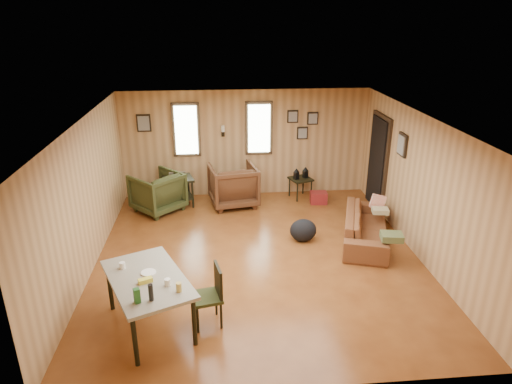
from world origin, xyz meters
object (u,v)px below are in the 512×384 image
Objects in this scene: sofa at (366,222)px; recliner_green at (157,190)px; recliner_brown at (233,183)px; side_table at (301,177)px; dining_table at (148,283)px; end_table at (178,187)px.

recliner_green is (-3.96, 1.75, 0.08)m from sofa.
side_table is (1.53, 0.27, -0.01)m from recliner_brown.
sofa is 4.33m from recliner_green.
recliner_green is at bearing -171.89° from side_table.
side_table is at bearing 179.85° from recliner_brown.
recliner_green is 3.17m from side_table.
recliner_brown is 4.30m from dining_table.
recliner_brown is 1.07× the size of recliner_green.
sofa is 4.24m from dining_table.
dining_table reaches higher than end_table.
recliner_green reaches higher than sofa.
recliner_brown reaches higher than sofa.
recliner_brown reaches higher than end_table.
recliner_green is 0.54× the size of dining_table.
recliner_brown reaches higher than side_table.
recliner_brown is 1.61m from recliner_green.
recliner_brown is at bearing -170.17° from side_table.
sofa is at bearing 112.53° from recliner_green.
dining_table is at bearing 62.60° from recliner_brown.
sofa is 2.34m from side_table.
dining_table reaches higher than side_table.
sofa reaches higher than side_table.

